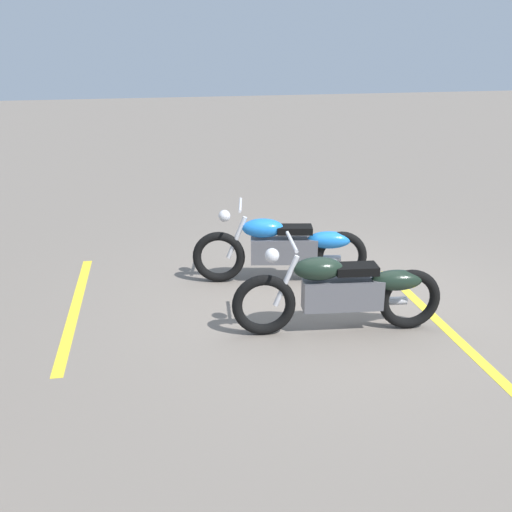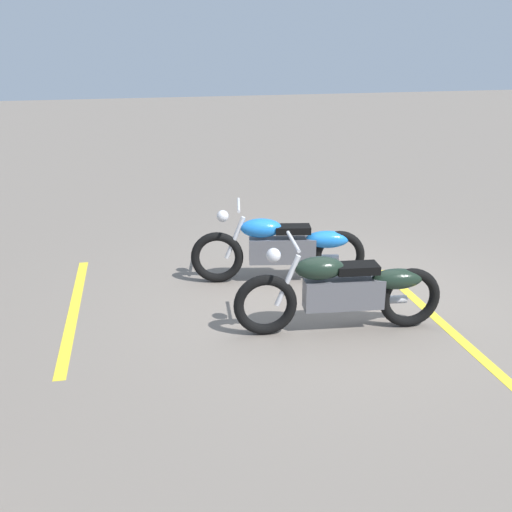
# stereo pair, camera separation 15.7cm
# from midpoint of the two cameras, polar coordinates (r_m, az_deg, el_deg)

# --- Properties ---
(ground_plane) EXTENTS (60.00, 60.00, 0.00)m
(ground_plane) POSITION_cam_midpoint_polar(r_m,az_deg,el_deg) (7.27, 7.34, -4.10)
(ground_plane) COLOR slate
(motorcycle_bright_foreground) EXTENTS (2.19, 0.75, 1.04)m
(motorcycle_bright_foreground) POSITION_cam_midpoint_polar(r_m,az_deg,el_deg) (7.60, 1.98, 0.85)
(motorcycle_bright_foreground) COLOR black
(motorcycle_bright_foreground) RESTS_ON ground
(motorcycle_dark_foreground) EXTENTS (2.22, 0.64, 1.04)m
(motorcycle_dark_foreground) POSITION_cam_midpoint_polar(r_m,az_deg,el_deg) (6.34, 7.72, -3.21)
(motorcycle_dark_foreground) COLOR black
(motorcycle_dark_foreground) RESTS_ON ground
(parking_stripe_near) EXTENTS (0.36, 3.20, 0.01)m
(parking_stripe_near) POSITION_cam_midpoint_polar(r_m,az_deg,el_deg) (6.96, 16.43, -5.89)
(parking_stripe_near) COLOR yellow
(parking_stripe_near) RESTS_ON ground
(parking_stripe_mid) EXTENTS (0.36, 3.20, 0.01)m
(parking_stripe_mid) POSITION_cam_midpoint_polar(r_m,az_deg,el_deg) (7.28, -17.56, -4.84)
(parking_stripe_mid) COLOR yellow
(parking_stripe_mid) RESTS_ON ground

